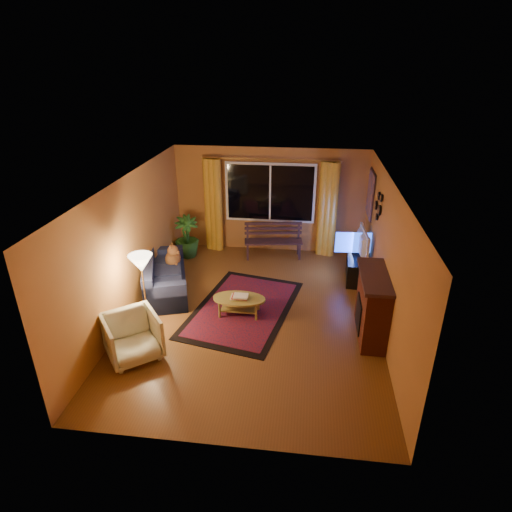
# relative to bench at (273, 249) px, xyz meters

# --- Properties ---
(floor) EXTENTS (4.50, 6.00, 0.02)m
(floor) POSITION_rel_bench_xyz_m (-0.13, -2.52, -0.21)
(floor) COLOR brown
(floor) RESTS_ON ground
(ceiling) EXTENTS (4.50, 6.00, 0.02)m
(ceiling) POSITION_rel_bench_xyz_m (-0.13, -2.52, 2.31)
(ceiling) COLOR white
(ceiling) RESTS_ON ground
(wall_back) EXTENTS (4.50, 0.02, 2.50)m
(wall_back) POSITION_rel_bench_xyz_m (-0.13, 0.49, 1.05)
(wall_back) COLOR #BA773A
(wall_back) RESTS_ON ground
(wall_left) EXTENTS (0.02, 6.00, 2.50)m
(wall_left) POSITION_rel_bench_xyz_m (-2.39, -2.52, 1.05)
(wall_left) COLOR #BA773A
(wall_left) RESTS_ON ground
(wall_right) EXTENTS (0.02, 6.00, 2.50)m
(wall_right) POSITION_rel_bench_xyz_m (2.13, -2.52, 1.05)
(wall_right) COLOR #BA773A
(wall_right) RESTS_ON ground
(window) EXTENTS (2.00, 0.02, 1.30)m
(window) POSITION_rel_bench_xyz_m (-0.13, 0.42, 1.25)
(window) COLOR black
(window) RESTS_ON wall_back
(curtain_rod) EXTENTS (3.20, 0.03, 0.03)m
(curtain_rod) POSITION_rel_bench_xyz_m (-0.13, 0.38, 2.05)
(curtain_rod) COLOR #BF8C3F
(curtain_rod) RESTS_ON wall_back
(curtain_left) EXTENTS (0.36, 0.36, 2.24)m
(curtain_left) POSITION_rel_bench_xyz_m (-1.48, 0.36, 0.92)
(curtain_left) COLOR gold
(curtain_left) RESTS_ON ground
(curtain_right) EXTENTS (0.36, 0.36, 2.24)m
(curtain_right) POSITION_rel_bench_xyz_m (1.22, 0.36, 0.92)
(curtain_right) COLOR gold
(curtain_right) RESTS_ON ground
(bench) EXTENTS (1.39, 0.59, 0.41)m
(bench) POSITION_rel_bench_xyz_m (0.00, 0.00, 0.00)
(bench) COLOR #2F1C21
(bench) RESTS_ON ground
(potted_plant) EXTENTS (0.74, 0.74, 1.00)m
(potted_plant) POSITION_rel_bench_xyz_m (-2.04, -0.19, 0.30)
(potted_plant) COLOR #235B1E
(potted_plant) RESTS_ON ground
(sofa) EXTENTS (1.34, 2.01, 0.75)m
(sofa) POSITION_rel_bench_xyz_m (-2.02, -1.89, 0.17)
(sofa) COLOR #191E3B
(sofa) RESTS_ON ground
(dog) EXTENTS (0.46, 0.52, 0.47)m
(dog) POSITION_rel_bench_xyz_m (-1.97, -1.47, 0.41)
(dog) COLOR brown
(dog) RESTS_ON sofa
(armchair) EXTENTS (1.08, 1.07, 0.81)m
(armchair) POSITION_rel_bench_xyz_m (-1.86, -3.99, 0.20)
(armchair) COLOR beige
(armchair) RESTS_ON ground
(floor_lamp) EXTENTS (0.25, 0.25, 1.39)m
(floor_lamp) POSITION_rel_bench_xyz_m (-1.93, -3.18, 0.49)
(floor_lamp) COLOR #BF8C3F
(floor_lamp) RESTS_ON ground
(rug) EXTENTS (2.21, 2.96, 0.02)m
(rug) POSITION_rel_bench_xyz_m (-0.36, -2.38, -0.19)
(rug) COLOR maroon
(rug) RESTS_ON ground
(coffee_table) EXTENTS (0.97, 0.97, 0.35)m
(coffee_table) POSITION_rel_bench_xyz_m (-0.40, -2.57, -0.03)
(coffee_table) COLOR olive
(coffee_table) RESTS_ON ground
(tv_console) EXTENTS (0.49, 1.25, 0.51)m
(tv_console) POSITION_rel_bench_xyz_m (1.87, -0.76, 0.05)
(tv_console) COLOR black
(tv_console) RESTS_ON ground
(television) EXTENTS (0.19, 0.99, 0.57)m
(television) POSITION_rel_bench_xyz_m (1.87, -0.76, 0.59)
(television) COLOR black
(television) RESTS_ON tv_console
(fireplace) EXTENTS (0.40, 1.20, 1.10)m
(fireplace) POSITION_rel_bench_xyz_m (1.92, -2.92, 0.35)
(fireplace) COLOR maroon
(fireplace) RESTS_ON ground
(mirror_cluster) EXTENTS (0.06, 0.60, 0.56)m
(mirror_cluster) POSITION_rel_bench_xyz_m (2.08, -1.22, 1.60)
(mirror_cluster) COLOR black
(mirror_cluster) RESTS_ON wall_right
(painting) EXTENTS (0.04, 0.76, 0.96)m
(painting) POSITION_rel_bench_xyz_m (2.09, -0.07, 1.45)
(painting) COLOR #CE6422
(painting) RESTS_ON wall_right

